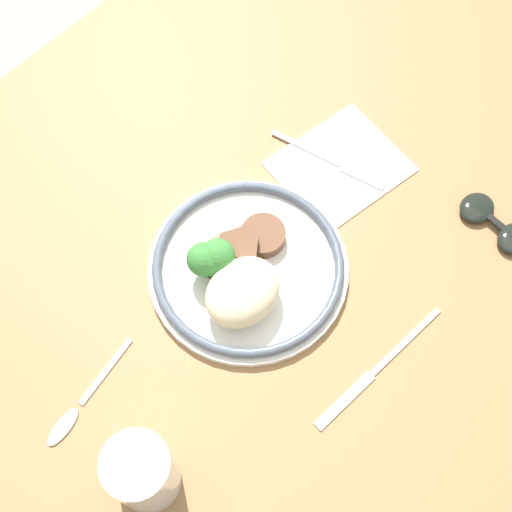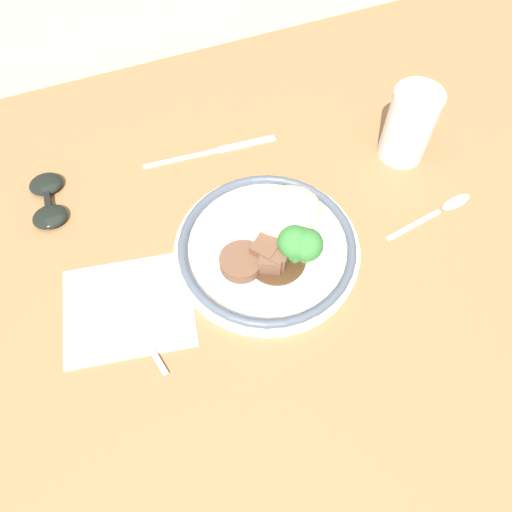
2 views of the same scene
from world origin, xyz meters
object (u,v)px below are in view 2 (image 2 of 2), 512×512
Objects in this scene: plate at (274,241)px; sunglasses at (48,200)px; fork at (128,309)px; spoon at (446,208)px; knife at (215,151)px; juice_glass at (408,129)px.

sunglasses is (-0.27, 0.19, -0.01)m from plate.
fork is 0.22m from sunglasses.
sunglasses reaches higher than fork.
spoon is at bearing -5.66° from plate.
fork is 0.81× the size of knife.
plate reaches higher than spoon.
spoon reaches higher than knife.
juice_glass is 0.68× the size of fork.
fork is (-0.21, -0.01, -0.02)m from plate.
plate is at bearing -98.21° from fork.
plate is 0.20m from knife.
spoon is at bearing -86.68° from juice_glass.
fork is at bearing -175.96° from plate.
plate reaches higher than knife.
juice_glass reaches higher than sunglasses.
fork reaches higher than knife.
spoon is (0.25, -0.03, -0.02)m from plate.
fork is 1.13× the size of spoon.
knife is at bearing 94.49° from plate.
sunglasses is at bearing 144.68° from plate.
spoon is 1.40× the size of sunglasses.
spoon is (0.46, -0.01, -0.00)m from fork.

